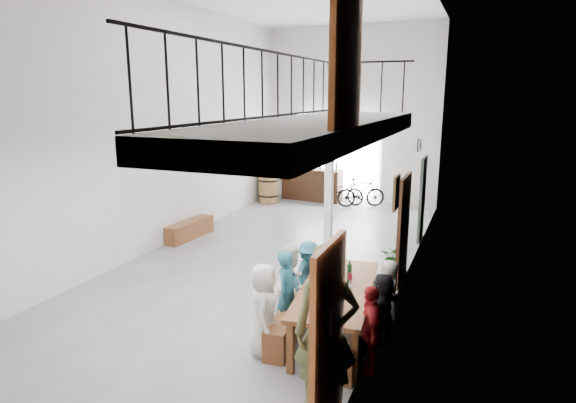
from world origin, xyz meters
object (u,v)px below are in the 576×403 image
at_px(serving_counter, 312,185).
at_px(oak_barrel, 269,187).
at_px(bicycle_near, 340,190).
at_px(tasting_table, 336,293).
at_px(side_bench, 190,230).
at_px(bench_inner, 292,318).
at_px(host_standing, 326,332).

bearing_deg(serving_counter, oak_barrel, -139.95).
bearing_deg(bicycle_near, tasting_table, -153.93).
distance_m(tasting_table, serving_counter, 9.19).
bearing_deg(oak_barrel, side_bench, -92.09).
relative_size(tasting_table, bicycle_near, 1.49).
xyz_separation_m(bench_inner, oak_barrel, (-3.90, 7.72, 0.28)).
height_order(tasting_table, bench_inner, tasting_table).
height_order(bench_inner, serving_counter, serving_counter).
xyz_separation_m(tasting_table, side_bench, (-4.70, 3.40, -0.49)).
height_order(tasting_table, oak_barrel, oak_barrel).
distance_m(serving_counter, host_standing, 10.81).
bearing_deg(bench_inner, side_bench, 133.92).
bearing_deg(bicycle_near, serving_counter, 91.75).
height_order(side_bench, oak_barrel, oak_barrel).
distance_m(oak_barrel, serving_counter, 1.46).
relative_size(tasting_table, host_standing, 1.28).
height_order(bench_inner, bicycle_near, bicycle_near).
bearing_deg(oak_barrel, tasting_table, -59.36).
height_order(oak_barrel, bicycle_near, oak_barrel).
distance_m(tasting_table, host_standing, 1.65).
bearing_deg(oak_barrel, bicycle_near, 18.64).
height_order(tasting_table, bicycle_near, bicycle_near).
relative_size(bench_inner, host_standing, 0.97).
distance_m(serving_counter, bicycle_near, 1.00).
distance_m(oak_barrel, bicycle_near, 2.28).
bearing_deg(tasting_table, bench_inner, 177.23).
relative_size(oak_barrel, host_standing, 0.51).
xyz_separation_m(side_bench, serving_counter, (1.33, 5.15, 0.30)).
xyz_separation_m(oak_barrel, bicycle_near, (2.16, 0.73, -0.06)).
bearing_deg(bicycle_near, oak_barrel, 118.87).
height_order(tasting_table, side_bench, tasting_table).
relative_size(tasting_table, serving_counter, 1.24).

